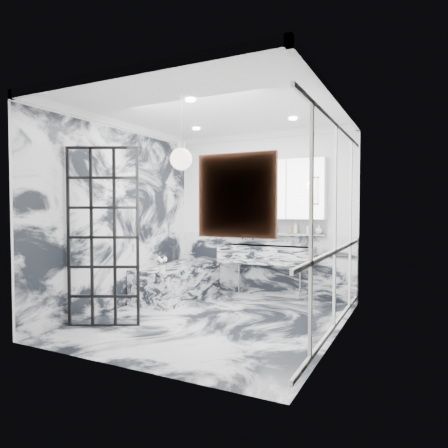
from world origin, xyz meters
The scene contains 25 objects.
floor centered at (0.00, 0.00, 0.00)m, with size 3.60×3.60×0.00m, color silver.
ceiling centered at (0.00, 0.00, 2.80)m, with size 3.60×3.60×0.00m, color white.
wall_back centered at (0.00, 1.80, 1.40)m, with size 3.60×3.60×0.00m, color white.
wall_front centered at (0.00, -1.80, 1.40)m, with size 3.60×3.60×0.00m, color white.
wall_left centered at (-1.60, 0.00, 1.40)m, with size 3.60×3.60×0.00m, color white.
wall_right centered at (1.60, 0.00, 1.40)m, with size 3.60×3.60×0.00m, color white.
marble_clad_back centered at (0.00, 1.78, 0.53)m, with size 3.18×0.05×1.05m, color silver.
marble_clad_left centered at (-1.59, 0.00, 1.34)m, with size 0.02×3.56×2.68m, color silver.
panel_molding centered at (1.58, 0.00, 1.30)m, with size 0.03×3.40×2.30m, color white.
soap_bottle_a centered at (0.62, 1.71, 1.18)m, with size 0.07×0.07×0.19m, color #8C5919.
soap_bottle_b centered at (0.85, 1.71, 1.18)m, with size 0.08×0.08×0.18m, color #4C4C51.
soap_bottle_c centered at (1.00, 1.71, 1.16)m, with size 0.11×0.11×0.14m, color silver.
face_pot centered at (0.23, 1.71, 1.17)m, with size 0.14×0.14×0.14m, color white.
amber_bottle centered at (0.56, 1.71, 1.14)m, with size 0.04×0.04×0.10m, color #8C5919.
flower_vase centered at (-0.91, 0.10, 0.61)m, with size 0.09×0.09×0.12m, color silver.
crittall_door centered at (-1.15, -0.85, 1.13)m, with size 0.88×0.04×2.26m, color black, non-canonical shape.
artwork centered at (1.14, -1.76, 1.60)m, with size 0.58×0.06×0.58m, color #B38112.
pendant_light centered at (0.19, -1.11, 2.02)m, with size 0.23×0.23×0.23m, color white.
trough_sink centered at (0.15, 1.55, 0.73)m, with size 1.60×0.45×0.30m, color silver.
ledge centered at (0.15, 1.72, 1.07)m, with size 1.90×0.14×0.04m, color silver.
subway_tile centered at (0.15, 1.78, 1.21)m, with size 1.90×0.03×0.23m, color white.
mirror_cabinet centered at (0.15, 1.73, 1.82)m, with size 1.90×0.16×1.00m, color white.
sconce_left centered at (-0.67, 1.63, 1.78)m, with size 0.07×0.07×0.40m, color white.
sconce_right centered at (0.97, 1.63, 1.78)m, with size 0.07×0.07×0.40m, color white.
bathtub centered at (-1.18, 0.90, 0.28)m, with size 0.75×1.65×0.55m, color silver.
Camera 1 is at (2.49, -4.69, 1.50)m, focal length 32.00 mm.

